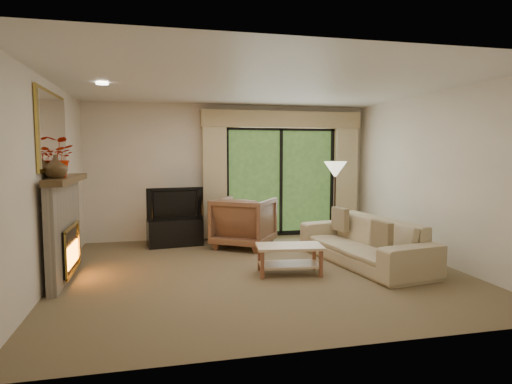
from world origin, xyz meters
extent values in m
plane|color=brown|center=(0.00, 0.00, 0.00)|extent=(5.50, 5.50, 0.00)
plane|color=silver|center=(0.00, 0.00, 2.60)|extent=(5.50, 5.50, 0.00)
plane|color=beige|center=(0.00, 2.50, 1.30)|extent=(5.00, 0.00, 5.00)
plane|color=beige|center=(0.00, -2.50, 1.30)|extent=(5.00, 0.00, 5.00)
plane|color=beige|center=(-2.75, 0.00, 1.30)|extent=(0.00, 5.00, 5.00)
plane|color=beige|center=(2.75, 0.00, 1.30)|extent=(0.00, 5.00, 5.00)
cube|color=#C4B186|center=(-0.35, 2.34, 1.20)|extent=(0.45, 0.18, 2.35)
cube|color=#C4B186|center=(2.35, 2.34, 1.20)|extent=(0.45, 0.18, 2.35)
cube|color=tan|center=(1.00, 2.36, 2.32)|extent=(3.20, 0.24, 0.32)
cube|color=black|center=(-1.13, 1.95, 0.24)|extent=(1.01, 0.55, 0.48)
imported|color=black|center=(-1.13, 1.95, 0.77)|extent=(1.01, 0.25, 0.58)
imported|color=brown|center=(0.07, 1.56, 0.45)|extent=(1.33, 1.34, 0.89)
imported|color=tan|center=(1.61, 0.04, 0.34)|extent=(1.27, 2.47, 0.69)
cube|color=brown|center=(1.53, -0.64, 0.57)|extent=(0.15, 0.37, 0.36)
cube|color=brown|center=(1.53, 0.72, 0.58)|extent=(0.16, 0.39, 0.38)
imported|color=#4D3820|center=(-2.61, -0.21, 1.51)|extent=(0.32, 0.32, 0.28)
imported|color=#B92406|center=(-2.61, -0.04, 1.62)|extent=(0.54, 0.50, 0.50)
camera|label=1|loc=(-1.39, -5.80, 1.69)|focal=30.00mm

